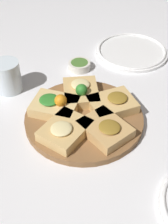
% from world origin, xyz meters
% --- Properties ---
extents(ground_plane, '(3.00, 3.00, 0.00)m').
position_xyz_m(ground_plane, '(0.00, 0.00, 0.00)').
color(ground_plane, white).
extents(serving_board, '(0.31, 0.31, 0.02)m').
position_xyz_m(serving_board, '(0.00, 0.00, 0.01)').
color(serving_board, brown).
rests_on(serving_board, ground_plane).
extents(focaccia_slice_0, '(0.13, 0.14, 0.04)m').
position_xyz_m(focaccia_slice_0, '(0.03, -0.08, 0.03)').
color(focaccia_slice_0, tan).
rests_on(focaccia_slice_0, serving_board).
extents(focaccia_slice_1, '(0.13, 0.11, 0.04)m').
position_xyz_m(focaccia_slice_1, '(0.08, 0.01, 0.03)').
color(focaccia_slice_1, tan).
rests_on(focaccia_slice_1, serving_board).
extents(focaccia_slice_2, '(0.11, 0.13, 0.04)m').
position_xyz_m(focaccia_slice_2, '(0.01, 0.08, 0.03)').
color(focaccia_slice_2, tan).
rests_on(focaccia_slice_2, serving_board).
extents(focaccia_slice_3, '(0.15, 0.14, 0.05)m').
position_xyz_m(focaccia_slice_3, '(-0.07, 0.04, 0.04)').
color(focaccia_slice_3, tan).
rests_on(focaccia_slice_3, serving_board).
extents(focaccia_slice_4, '(0.15, 0.15, 0.05)m').
position_xyz_m(focaccia_slice_4, '(-0.06, -0.05, 0.04)').
color(focaccia_slice_4, '#DBB775').
rests_on(focaccia_slice_4, serving_board).
extents(plate_left, '(0.25, 0.25, 0.02)m').
position_xyz_m(plate_left, '(-0.20, 0.32, 0.01)').
color(plate_left, white).
rests_on(plate_left, ground_plane).
extents(water_glass, '(0.08, 0.08, 0.09)m').
position_xyz_m(water_glass, '(-0.23, -0.11, 0.05)').
color(water_glass, silver).
rests_on(water_glass, ground_plane).
extents(dipping_bowl, '(0.07, 0.07, 0.02)m').
position_xyz_m(dipping_bowl, '(-0.21, 0.12, 0.01)').
color(dipping_bowl, silver).
rests_on(dipping_bowl, ground_plane).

